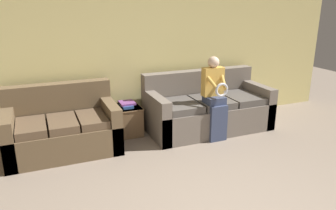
% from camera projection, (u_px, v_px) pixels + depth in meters
% --- Properties ---
extents(wall_back, '(7.74, 0.06, 2.55)m').
position_uv_depth(wall_back, '(136.00, 52.00, 5.34)').
color(wall_back, '#DBCC7F').
rests_on(wall_back, ground_plane).
extents(couch_main, '(2.03, 0.95, 0.95)m').
position_uv_depth(couch_main, '(207.00, 109.00, 5.50)').
color(couch_main, '#70665B').
rests_on(couch_main, ground_plane).
extents(couch_side, '(1.53, 0.92, 0.93)m').
position_uv_depth(couch_side, '(62.00, 129.00, 4.68)').
color(couch_side, brown).
rests_on(couch_side, ground_plane).
extents(child_left_seated, '(0.34, 0.38, 1.28)m').
position_uv_depth(child_left_seated, '(215.00, 95.00, 5.00)').
color(child_left_seated, '#384260').
rests_on(child_left_seated, ground_plane).
extents(side_shelf, '(0.43, 0.50, 0.46)m').
position_uv_depth(side_shelf, '(127.00, 120.00, 5.29)').
color(side_shelf, brown).
rests_on(side_shelf, ground_plane).
extents(book_stack, '(0.23, 0.30, 0.08)m').
position_uv_depth(book_stack, '(127.00, 104.00, 5.22)').
color(book_stack, '#33569E').
rests_on(book_stack, side_shelf).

